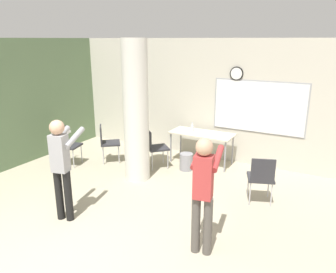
{
  "coord_description": "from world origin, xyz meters",
  "views": [
    {
      "loc": [
        2.9,
        -2.1,
        2.78
      ],
      "look_at": [
        0.24,
        2.75,
        1.13
      ],
      "focal_mm": 35.0,
      "sensor_mm": 36.0,
      "label": 1
    }
  ],
  "objects": [
    {
      "name": "person_playing_side",
      "position": [
        1.45,
        1.48,
        0.95
      ],
      "size": [
        0.43,
        0.62,
        1.61
      ],
      "color": "#514C47",
      "rests_on": "ground_plane"
    },
    {
      "name": "chair_mid_room",
      "position": [
        1.8,
        3.24,
        0.51
      ],
      "size": [
        0.57,
        0.57,
        0.87
      ],
      "color": "#2D2D33",
      "rests_on": "ground_plane"
    },
    {
      "name": "waste_bin",
      "position": [
        0.01,
        4.0,
        0.19
      ],
      "size": [
        0.29,
        0.29,
        0.37
      ],
      "color": "gray",
      "rests_on": "ground_plane"
    },
    {
      "name": "bottle_on_table",
      "position": [
        -0.1,
        4.52,
        0.82
      ],
      "size": [
        0.07,
        0.07,
        0.22
      ],
      "color": "silver",
      "rests_on": "folding_table"
    },
    {
      "name": "wall_left_accent",
      "position": [
        -3.5,
        2.5,
        1.4
      ],
      "size": [
        0.12,
        7.0,
        2.8
      ],
      "color": "#5B7551",
      "rests_on": "ground_plane"
    },
    {
      "name": "person_playing_front",
      "position": [
        -0.79,
        1.23,
        0.96
      ],
      "size": [
        0.46,
        0.64,
        1.64
      ],
      "color": "black",
      "rests_on": "ground_plane"
    },
    {
      "name": "chair_by_left_wall",
      "position": [
        -2.53,
        2.99,
        0.51
      ],
      "size": [
        0.53,
        0.53,
        0.87
      ],
      "color": "#2D2D33",
      "rests_on": "ground_plane"
    },
    {
      "name": "wall_back",
      "position": [
        0.03,
        5.06,
        1.4
      ],
      "size": [
        8.0,
        0.15,
        2.8
      ],
      "color": "beige",
      "rests_on": "ground_plane"
    },
    {
      "name": "chair_table_left",
      "position": [
        -0.68,
        3.79,
        0.51
      ],
      "size": [
        0.62,
        0.62,
        0.87
      ],
      "color": "#2D2D33",
      "rests_on": "ground_plane"
    },
    {
      "name": "chair_near_pillar",
      "position": [
        -1.83,
        3.57,
        0.51
      ],
      "size": [
        0.62,
        0.62,
        0.87
      ],
      "color": "#2D2D33",
      "rests_on": "ground_plane"
    },
    {
      "name": "folding_table",
      "position": [
        0.14,
        4.52,
        0.67
      ],
      "size": [
        1.44,
        0.64,
        0.73
      ],
      "color": "beige",
      "rests_on": "ground_plane"
    },
    {
      "name": "support_pillar",
      "position": [
        -0.68,
        3.11,
        1.4
      ],
      "size": [
        0.5,
        0.5,
        2.8
      ],
      "color": "silver",
      "rests_on": "ground_plane"
    }
  ]
}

